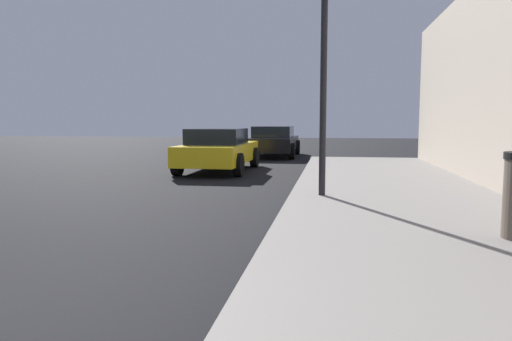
% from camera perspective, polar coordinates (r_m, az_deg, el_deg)
% --- Properties ---
extents(street_lamp, '(0.36, 0.36, 4.36)m').
position_cam_1_polar(street_lamp, '(8.87, 8.14, 16.47)').
color(street_lamp, black).
rests_on(street_lamp, sidewalk).
extents(car_yellow, '(1.93, 4.17, 1.27)m').
position_cam_1_polar(car_yellow, '(14.25, -4.48, 2.50)').
color(car_yellow, yellow).
rests_on(car_yellow, ground_plane).
extents(car_black, '(1.97, 4.38, 1.27)m').
position_cam_1_polar(car_black, '(20.03, 2.12, 3.52)').
color(car_black, black).
rests_on(car_black, ground_plane).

